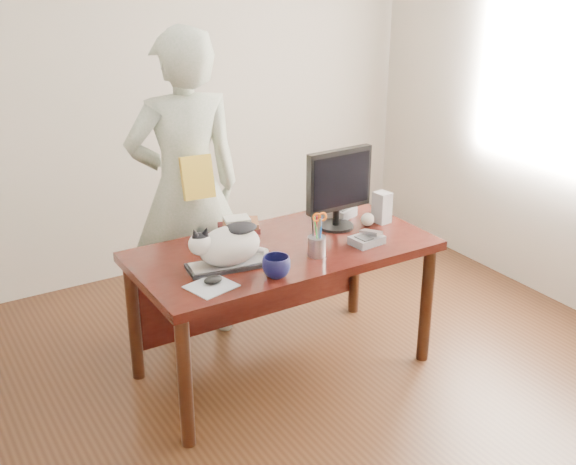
# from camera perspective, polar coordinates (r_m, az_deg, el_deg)

# --- Properties ---
(room) EXTENTS (4.50, 4.50, 4.50)m
(room) POSITION_cam_1_polar(r_m,az_deg,el_deg) (3.16, 5.21, 5.15)
(room) COLOR black
(room) RESTS_ON ground
(desk) EXTENTS (1.60, 0.80, 0.75)m
(desk) POSITION_cam_1_polar(r_m,az_deg,el_deg) (3.96, -0.97, -2.71)
(desk) COLOR black
(desk) RESTS_ON ground
(keyboard) EXTENTS (0.45, 0.22, 0.03)m
(keyboard) POSITION_cam_1_polar(r_m,az_deg,el_deg) (3.62, -4.59, -2.52)
(keyboard) COLOR black
(keyboard) RESTS_ON desk
(cat) EXTENTS (0.43, 0.25, 0.24)m
(cat) POSITION_cam_1_polar(r_m,az_deg,el_deg) (3.57, -4.84, -0.94)
(cat) COLOR silver
(cat) RESTS_ON keyboard
(monitor) EXTENTS (0.41, 0.20, 0.46)m
(monitor) POSITION_cam_1_polar(r_m,az_deg,el_deg) (4.01, 4.04, 3.80)
(monitor) COLOR black
(monitor) RESTS_ON desk
(pen_cup) EXTENTS (0.11, 0.11, 0.24)m
(pen_cup) POSITION_cam_1_polar(r_m,az_deg,el_deg) (3.71, 2.30, -0.90)
(pen_cup) COLOR #99989E
(pen_cup) RESTS_ON desk
(mousepad) EXTENTS (0.25, 0.23, 0.00)m
(mousepad) POSITION_cam_1_polar(r_m,az_deg,el_deg) (3.43, -6.08, -4.24)
(mousepad) COLOR #B7BCC4
(mousepad) RESTS_ON desk
(mouse) EXTENTS (0.11, 0.08, 0.04)m
(mouse) POSITION_cam_1_polar(r_m,az_deg,el_deg) (3.45, -5.94, -3.75)
(mouse) COLOR black
(mouse) RESTS_ON mousepad
(coffee_mug) EXTENTS (0.18, 0.18, 0.11)m
(coffee_mug) POSITION_cam_1_polar(r_m,az_deg,el_deg) (3.48, -0.93, -2.72)
(coffee_mug) COLOR #0D0D34
(coffee_mug) RESTS_ON desk
(phone) EXTENTS (0.18, 0.16, 0.08)m
(phone) POSITION_cam_1_polar(r_m,az_deg,el_deg) (3.89, 6.27, -0.52)
(phone) COLOR slate
(phone) RESTS_ON desk
(speaker) EXTENTS (0.09, 0.10, 0.18)m
(speaker) POSITION_cam_1_polar(r_m,az_deg,el_deg) (4.18, 7.43, 1.98)
(speaker) COLOR #9E9EA1
(speaker) RESTS_ON desk
(baseball) EXTENTS (0.08, 0.08, 0.08)m
(baseball) POSITION_cam_1_polar(r_m,az_deg,el_deg) (4.13, 6.32, 1.04)
(baseball) COLOR white
(baseball) RESTS_ON desk
(book_stack) EXTENTS (0.26, 0.23, 0.08)m
(book_stack) POSITION_cam_1_polar(r_m,az_deg,el_deg) (4.04, -3.88, 0.56)
(book_stack) COLOR #4F1515
(book_stack) RESTS_ON desk
(calculator) EXTENTS (0.21, 0.24, 0.06)m
(calculator) POSITION_cam_1_polar(r_m,az_deg,el_deg) (4.28, 3.88, 1.73)
(calculator) COLOR slate
(calculator) RESTS_ON desk
(person) EXTENTS (0.72, 0.51, 1.86)m
(person) POSITION_cam_1_polar(r_m,az_deg,el_deg) (4.21, -8.06, 3.37)
(person) COLOR silver
(person) RESTS_ON ground
(held_book) EXTENTS (0.19, 0.12, 0.24)m
(held_book) POSITION_cam_1_polar(r_m,az_deg,el_deg) (4.02, -7.17, 4.35)
(held_book) COLOR gold
(held_book) RESTS_ON person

